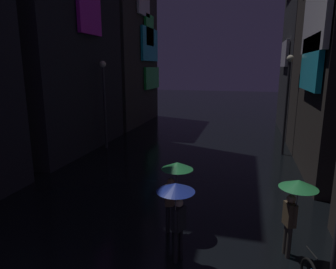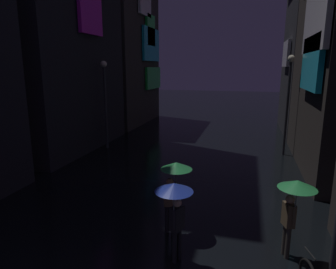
% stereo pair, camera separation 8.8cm
% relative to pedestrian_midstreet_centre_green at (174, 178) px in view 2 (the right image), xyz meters
% --- Properties ---
extents(building_left_far, '(4.25, 8.00, 13.36)m').
position_rel_pedestrian_midstreet_centre_green_xyz_m(building_left_far, '(-8.58, 16.35, 5.02)').
color(building_left_far, '#33302D').
rests_on(building_left_far, ground).
extents(building_right_far, '(4.25, 7.12, 16.38)m').
position_rel_pedestrian_midstreet_centre_green_xyz_m(building_right_far, '(6.37, 15.89, 6.53)').
color(building_right_far, '#232328').
rests_on(building_right_far, ground).
extents(pedestrian_midstreet_centre_green, '(0.90, 0.90, 2.12)m').
position_rel_pedestrian_midstreet_centre_green_xyz_m(pedestrian_midstreet_centre_green, '(0.00, 0.00, 0.00)').
color(pedestrian_midstreet_centre_green, black).
rests_on(pedestrian_midstreet_centre_green, ground).
extents(pedestrian_foreground_right_blue, '(0.90, 0.90, 2.12)m').
position_rel_pedestrian_midstreet_centre_green_xyz_m(pedestrian_foreground_right_blue, '(0.37, -1.41, 0.00)').
color(pedestrian_foreground_right_blue, black).
rests_on(pedestrian_foreground_right_blue, ground).
extents(pedestrian_midstreet_left_green, '(0.90, 0.90, 2.12)m').
position_rel_pedestrian_midstreet_centre_green_xyz_m(pedestrian_midstreet_left_green, '(3.09, -0.49, 0.00)').
color(pedestrian_midstreet_left_green, '#38332D').
rests_on(pedestrian_midstreet_left_green, ground).
extents(streetlamp_right_far, '(0.36, 0.36, 5.33)m').
position_rel_pedestrian_midstreet_centre_green_xyz_m(streetlamp_right_far, '(3.89, 9.23, 1.68)').
color(streetlamp_right_far, '#2D2D33').
rests_on(streetlamp_right_far, ground).
extents(streetlamp_left_far, '(0.36, 0.36, 5.06)m').
position_rel_pedestrian_midstreet_centre_green_xyz_m(streetlamp_left_far, '(-6.11, 8.02, 1.53)').
color(streetlamp_left_far, '#2D2D33').
rests_on(streetlamp_left_far, ground).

